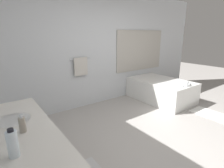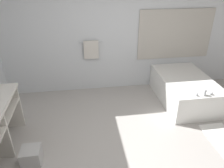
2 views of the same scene
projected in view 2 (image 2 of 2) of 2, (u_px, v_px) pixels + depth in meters
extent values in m
plane|color=#A8A39E|center=(123.00, 156.00, 3.33)|extent=(16.00, 16.00, 0.00)
cube|color=silver|center=(104.00, 31.00, 4.65)|extent=(7.40, 0.06, 2.70)
cube|color=#B7B2A8|center=(175.00, 34.00, 4.87)|extent=(1.70, 0.02, 1.10)
cylinder|color=silver|center=(91.00, 42.00, 4.64)|extent=(0.50, 0.02, 0.02)
cube|color=beige|center=(91.00, 50.00, 4.71)|extent=(0.32, 0.04, 0.40)
cube|color=silver|center=(5.00, 108.00, 3.77)|extent=(0.55, 0.04, 0.81)
cube|color=white|center=(184.00, 89.00, 4.63)|extent=(1.00, 1.60, 0.53)
ellipsoid|color=white|center=(185.00, 84.00, 4.57)|extent=(0.72, 1.15, 0.30)
cube|color=silver|center=(204.00, 92.00, 3.86)|extent=(0.04, 0.07, 0.12)
sphere|color=silver|center=(197.00, 94.00, 3.86)|extent=(0.06, 0.06, 0.06)
sphere|color=silver|center=(211.00, 93.00, 3.90)|extent=(0.06, 0.06, 0.06)
cube|color=#B2B2B2|center=(32.00, 157.00, 3.14)|extent=(0.27, 0.27, 0.28)
cube|color=white|center=(224.00, 140.00, 3.63)|extent=(0.46, 0.84, 0.02)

